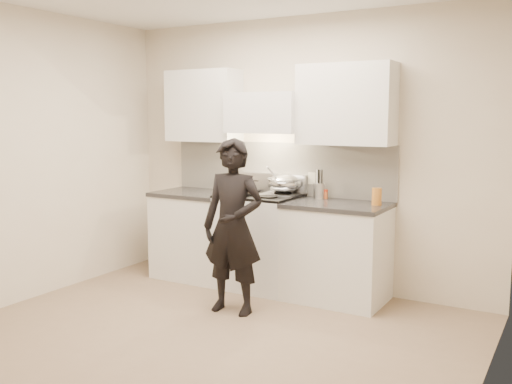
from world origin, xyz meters
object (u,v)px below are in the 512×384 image
person (233,227)px  wok (284,183)px  counter_right (337,252)px  utensil_crock (319,190)px  stove (260,241)px

person → wok: bearing=83.1°
counter_right → utensil_crock: utensil_crock is taller
stove → utensil_crock: 0.79m
counter_right → utensil_crock: (-0.27, 0.19, 0.55)m
stove → utensil_crock: size_ratio=3.37×
counter_right → person: size_ratio=0.60×
stove → person: person is taller
stove → counter_right: size_ratio=1.04×
counter_right → person: (-0.66, -0.77, 0.30)m
stove → wok: (0.20, 0.14, 0.58)m
stove → counter_right: stove is taller
stove → utensil_crock: bearing=18.5°
counter_right → utensil_crock: 0.64m
utensil_crock → wok: bearing=-172.9°
person → counter_right: bearing=44.5°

